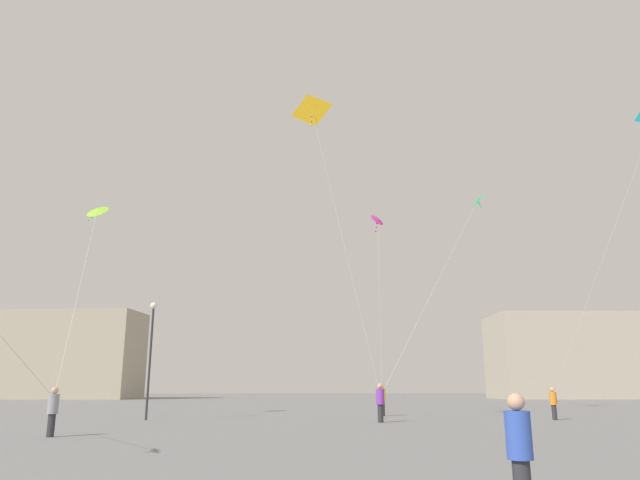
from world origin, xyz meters
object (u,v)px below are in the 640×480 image
object	(u,v)px
person_in_orange	(553,402)
kite_amber_delta	(313,115)
kite_emerald_diamond	(477,201)
building_left_hall	(67,355)
kite_lime_diamond	(97,211)
person_in_purple	(380,401)
building_centre_hall	(566,356)
person_in_yellow	(382,399)
person_in_blue	(520,448)
kite_magenta_diamond	(378,222)
person_in_grey	(53,409)
lamppost_east	(151,342)

from	to	relation	value
person_in_orange	kite_amber_delta	world-z (taller)	kite_amber_delta
kite_amber_delta	kite_emerald_diamond	distance (m)	19.48
building_left_hall	kite_lime_diamond	bearing A→B (deg)	-65.54
person_in_purple	building_centre_hall	xyz separation A→B (m)	(32.18, 57.96, 4.96)
person_in_yellow	kite_amber_delta	world-z (taller)	kite_amber_delta
person_in_blue	person_in_orange	xyz separation A→B (m)	(9.21, 23.55, 0.04)
kite_amber_delta	person_in_yellow	bearing A→B (deg)	65.01
building_left_hall	building_centre_hall	size ratio (longest dim) A/B	0.99
person_in_blue	kite_amber_delta	size ratio (longest dim) A/B	0.11
kite_emerald_diamond	building_left_hall	size ratio (longest dim) A/B	0.71
kite_lime_diamond	kite_magenta_diamond	distance (m)	16.60
kite_amber_delta	building_left_hall	world-z (taller)	kite_amber_delta
building_left_hall	kite_amber_delta	bearing A→B (deg)	-57.53
person_in_yellow	kite_emerald_diamond	world-z (taller)	kite_emerald_diamond
person_in_blue	person_in_yellow	xyz separation A→B (m)	(0.66, 27.72, 0.12)
kite_lime_diamond	kite_emerald_diamond	distance (m)	27.14
person_in_purple	kite_amber_delta	distance (m)	14.72
kite_lime_diamond	building_left_hall	xyz separation A→B (m)	(-23.69, 52.08, -5.61)
building_left_hall	person_in_yellow	bearing A→B (deg)	-50.40
person_in_orange	kite_amber_delta	distance (m)	19.48
person_in_orange	kite_magenta_diamond	distance (m)	13.64
kite_emerald_diamond	person_in_orange	bearing A→B (deg)	-88.21
person_in_yellow	building_left_hall	size ratio (longest dim) A/B	0.09
person_in_blue	kite_lime_diamond	distance (m)	31.36
person_in_orange	building_left_hall	size ratio (longest dim) A/B	0.08
person_in_purple	building_centre_hall	world-z (taller)	building_centre_hall
person_in_grey	kite_amber_delta	world-z (taller)	kite_amber_delta
kite_magenta_diamond	lamppost_east	distance (m)	14.51
person_in_yellow	kite_lime_diamond	xyz separation A→B (m)	(-16.81, -3.12, 10.72)
person_in_blue	building_centre_hall	size ratio (longest dim) A/B	0.08
person_in_blue	person_in_purple	world-z (taller)	person_in_purple
lamppost_east	person_in_blue	bearing A→B (deg)	-62.63
kite_amber_delta	kite_magenta_diamond	xyz separation A→B (m)	(3.72, 6.06, -4.01)
person_in_orange	building_centre_hall	world-z (taller)	building_centre_hall
person_in_grey	lamppost_east	size ratio (longest dim) A/B	0.27
person_in_grey	building_left_hall	xyz separation A→B (m)	(-27.73, 64.02, 5.18)
kite_lime_diamond	building_centre_hall	size ratio (longest dim) A/B	0.61
kite_emerald_diamond	kite_magenta_diamond	xyz separation A→B (m)	(-8.44, -9.16, -4.18)
person_in_blue	person_in_grey	distance (m)	17.53
kite_magenta_diamond	building_centre_hall	world-z (taller)	building_centre_hall
person_in_blue	person_in_yellow	distance (m)	27.72
kite_lime_diamond	lamppost_east	xyz separation A→B (m)	(4.17, -1.45, -7.73)
kite_lime_diamond	building_centre_hall	distance (m)	73.17
person_in_blue	building_centre_hall	xyz separation A→B (m)	(32.15, 79.26, 5.10)
kite_emerald_diamond	building_centre_hall	xyz separation A→B (m)	(23.29, 44.80, -9.40)
person_in_blue	kite_lime_diamond	world-z (taller)	kite_lime_diamond
kite_amber_delta	building_centre_hall	distance (m)	70.31
kite_magenta_diamond	lamppost_east	world-z (taller)	kite_magenta_diamond
kite_amber_delta	kite_magenta_diamond	distance (m)	8.16
person_in_grey	lamppost_east	world-z (taller)	lamppost_east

